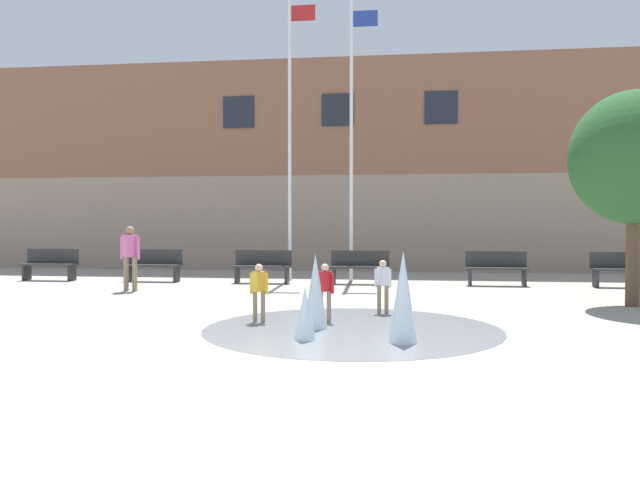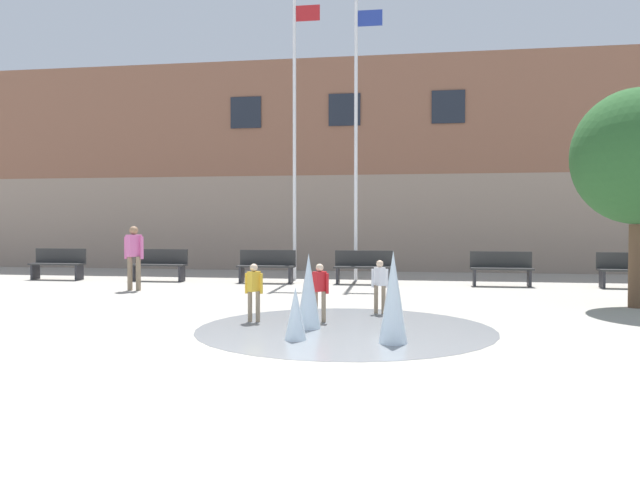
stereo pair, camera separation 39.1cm
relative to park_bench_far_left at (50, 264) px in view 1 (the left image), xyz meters
The scene contains 16 objects.
ground_plane 13.54m from the park_bench_far_left, 54.03° to the right, with size 100.00×100.00×0.00m, color #9E998E.
library_building 11.41m from the park_bench_far_left, 43.43° to the left, with size 36.00×6.05×7.39m.
splash_fountain 12.10m from the park_bench_far_left, 39.31° to the right, with size 4.69×4.69×1.29m.
park_bench_far_left is the anchor object (origin of this frame).
park_bench_left_of_flagpoles 3.11m from the park_bench_far_left, ahead, with size 1.60×0.44×0.91m.
park_bench_under_left_flagpole 6.30m from the park_bench_far_left, ahead, with size 1.60×0.44×0.91m.
park_bench_center 9.00m from the park_bench_far_left, ahead, with size 1.60×0.44×0.91m.
park_bench_under_right_flagpole 12.64m from the park_bench_far_left, ahead, with size 1.60×0.44×0.91m.
park_bench_near_trashcan 15.83m from the park_bench_far_left, ahead, with size 1.60×0.44×0.91m.
child_in_fountain 10.27m from the park_bench_far_left, 41.08° to the right, with size 0.31×0.24×0.99m.
child_with_pink_shirt 11.18m from the park_bench_far_left, 29.09° to the right, with size 0.31×0.24×0.99m.
child_running 11.01m from the park_bench_far_left, 36.68° to the right, with size 0.31×0.24×0.99m.
teen_by_trashcan 4.33m from the park_bench_far_left, 34.64° to the right, with size 0.50×0.39×1.59m.
flagpole_left 8.03m from the park_bench_far_left, ahead, with size 0.80×0.10×8.36m.
flagpole_right 9.58m from the park_bench_far_left, ahead, with size 0.80×0.10×8.13m.
street_tree_near_building 15.39m from the park_bench_far_left, 14.58° to the right, with size 2.51×2.51×4.31m.
Camera 1 is at (2.12, -5.99, 1.67)m, focal length 35.00 mm.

